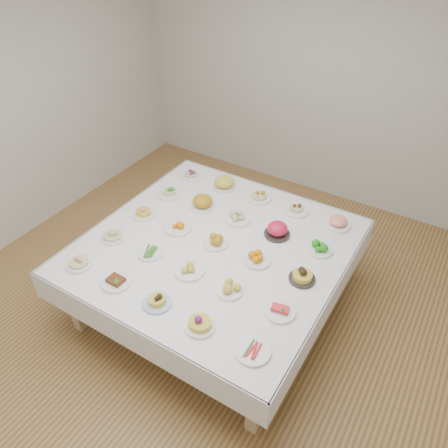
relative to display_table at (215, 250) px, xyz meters
The scene contains 27 objects.
room_envelope 1.15m from the display_table, 85.67° to the right, with size 5.02×5.02×2.81m.
display_table is the anchor object (origin of this frame).
dish_0 1.16m from the display_table, 134.97° to the right, with size 0.22×0.22×0.12m.
dish_1 0.91m from the display_table, 116.84° to the right, with size 0.23×0.23×0.10m.
dish_2 0.81m from the display_table, 89.84° to the right, with size 0.22×0.22×0.11m.
dish_3 0.92m from the display_table, 64.07° to the right, with size 0.22×0.22×0.13m.
dish_4 1.15m from the display_table, 44.53° to the right, with size 0.24×0.24×0.05m.
dish_5 0.92m from the display_table, 153.58° to the right, with size 0.22×0.22×0.12m.
dish_6 0.57m from the display_table, 135.22° to the right, with size 0.21×0.21×0.05m.
dish_7 0.41m from the display_table, 89.13° to the right, with size 0.25×0.25×0.10m.
dish_8 0.58m from the display_table, 45.96° to the right, with size 0.21×0.21×0.10m.
dish_9 0.92m from the display_table, 25.81° to the right, with size 0.23×0.23×0.09m.
dish_10 0.81m from the display_table, behind, with size 0.21×0.21×0.11m.
dish_11 0.42m from the display_table, behind, with size 0.24×0.24×0.10m.
dish_12 0.11m from the display_table, 50.75° to the left, with size 0.22×0.22×0.10m.
dish_13 0.43m from the display_table, ahead, with size 0.23×0.23×0.10m.
dish_14 0.83m from the display_table, ahead, with size 0.21×0.21×0.13m.
dish_15 0.92m from the display_table, 153.02° to the left, with size 0.24×0.24×0.13m.
dish_16 0.59m from the display_table, 134.69° to the left, with size 0.23×0.23×0.14m.
dish_17 0.42m from the display_table, 91.02° to the left, with size 0.24×0.24×0.11m.
dish_18 0.58m from the display_table, 44.92° to the left, with size 0.23×0.23×0.13m.
dish_19 0.91m from the display_table, 26.13° to the left, with size 0.21×0.21×0.09m.
dish_20 1.15m from the display_table, 135.53° to the left, with size 0.22×0.22×0.11m.
dish_21 0.92m from the display_table, 116.65° to the left, with size 0.26×0.26×0.14m.
dish_22 0.83m from the display_table, 90.49° to the left, with size 0.24×0.24×0.13m.
dish_23 0.92m from the display_table, 64.07° to the left, with size 0.24×0.24×0.11m.
dish_24 1.16m from the display_table, 44.99° to the left, with size 0.23×0.23×0.13m.
Camera 1 is at (1.59, -2.35, 3.24)m, focal length 35.00 mm.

